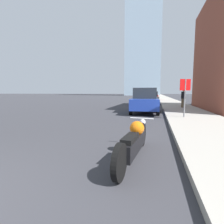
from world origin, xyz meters
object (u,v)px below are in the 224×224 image
Objects in this scene: stop_sign at (185,91)px; parked_car_white at (153,95)px; parked_car_red at (153,96)px; pedestrian at (183,98)px; parked_car_silver at (151,98)px; motorcycle at (134,141)px; parked_car_yellow at (154,94)px; parked_car_blue at (145,101)px.

parked_car_white is at bearing 93.73° from stop_sign.
pedestrian reaches higher than parked_car_red.
parked_car_silver is at bearing 99.36° from stop_sign.
parked_car_white is (-0.33, 40.85, 0.42)m from motorcycle.
parked_car_white is 0.96× the size of parked_car_yellow.
parked_car_blue is 10.24m from parked_car_silver.
stop_sign is (2.29, -2.81, 0.66)m from parked_car_blue.
motorcycle is 0.60× the size of parked_car_blue.
parked_car_silver is 7.11m from pedestrian.
parked_car_yellow reaches higher than motorcycle.
motorcycle is 6.62m from stop_sign.
parked_car_white is 34.70m from stop_sign.
parked_car_white is (0.04, 31.80, -0.07)m from parked_car_blue.
motorcycle is at bearing -92.50° from parked_car_silver.
parked_car_silver reaches higher than motorcycle.
stop_sign is (2.05, -23.62, 0.71)m from parked_car_red.
motorcycle is 0.58× the size of parked_car_yellow.
parked_car_red is 22.82m from parked_car_yellow.
parked_car_blue is 1.13× the size of parked_car_silver.
motorcycle is at bearing -107.21° from stop_sign.
parked_car_yellow is (-0.09, 33.39, 0.06)m from parked_car_silver.
parked_car_blue is at bearing -129.70° from pedestrian.
parked_car_red is at bearing 86.34° from parked_car_blue.
parked_car_white is at bearing 87.13° from parked_car_silver.
stop_sign reaches higher than pedestrian.
parked_car_red reaches higher than motorcycle.
stop_sign is at bearing -83.80° from parked_car_silver.
parked_car_red is at bearing 95.97° from motorcycle.
parked_car_yellow is at bearing 96.08° from motorcycle.
pedestrian is (2.91, -17.01, 0.16)m from parked_car_red.
parked_car_red is 0.99× the size of parked_car_white.
parked_car_silver is (-0.22, 19.28, 0.43)m from motorcycle.
motorcycle is 52.68m from parked_car_yellow.
motorcycle is at bearing -90.71° from parked_car_blue.
motorcycle is 1.34× the size of stop_sign.
stop_sign is (2.26, -34.62, 0.73)m from parked_car_white.
parked_car_blue is 1.02× the size of parked_car_red.
parked_car_blue is 2.80× the size of pedestrian.
parked_car_blue is 43.63m from parked_car_yellow.
motorcycle is 9.06m from parked_car_blue.
pedestrian reaches higher than motorcycle.
parked_car_blue reaches higher than parked_car_white.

